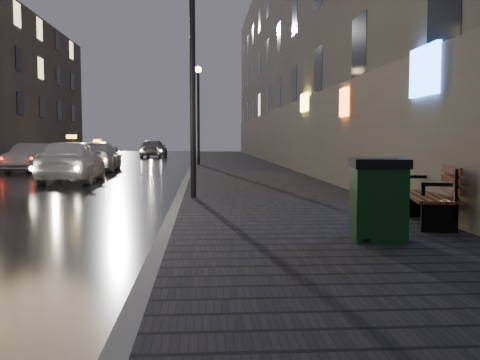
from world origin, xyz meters
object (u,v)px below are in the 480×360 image
object	(u,v)px
trash_bin	(378,199)
bench	(433,194)
lamp_far	(198,103)
car_far	(154,148)
taxi_far	(99,152)
car_left_mid	(32,157)
taxi_mid	(98,157)
taxi_near	(72,160)
lamp_near	(193,59)

from	to	relation	value
trash_bin	bench	bearing A→B (deg)	50.19
lamp_far	car_far	bearing A→B (deg)	103.87
taxi_far	trash_bin	bearing A→B (deg)	-75.59
bench	car_left_mid	world-z (taller)	car_left_mid
bench	taxi_mid	world-z (taller)	taxi_mid
taxi_near	taxi_far	bearing A→B (deg)	-84.01
lamp_far	taxi_far	size ratio (longest dim) A/B	1.09
lamp_far	taxi_far	world-z (taller)	lamp_far
taxi_far	car_far	size ratio (longest dim) A/B	1.10
car_left_mid	lamp_far	bearing A→B (deg)	25.49
trash_bin	taxi_near	world-z (taller)	taxi_near
trash_bin	taxi_near	distance (m)	14.34
bench	car_left_mid	bearing A→B (deg)	136.46
car_left_mid	taxi_far	xyz separation A→B (m)	(1.05, 10.92, 0.00)
taxi_mid	car_far	bearing A→B (deg)	-96.19
lamp_far	bench	xyz separation A→B (m)	(4.08, -20.42, -2.84)
bench	car_left_mid	xyz separation A→B (m)	(-12.01, 17.50, 0.02)
trash_bin	car_left_mid	world-z (taller)	car_left_mid
lamp_near	taxi_near	bearing A→B (deg)	123.94
bench	taxi_far	size ratio (longest dim) A/B	0.42
car_far	trash_bin	bearing A→B (deg)	105.32
lamp_near	trash_bin	size ratio (longest dim) A/B	4.58
car_left_mid	taxi_far	bearing A→B (deg)	89.79
bench	trash_bin	world-z (taller)	trash_bin
lamp_far	lamp_near	bearing A→B (deg)	-90.00
taxi_near	lamp_far	bearing A→B (deg)	-117.66
taxi_far	lamp_far	bearing A→B (deg)	-52.76
lamp_near	lamp_far	distance (m)	16.00
bench	taxi_mid	distance (m)	19.86
taxi_mid	car_far	size ratio (longest dim) A/B	1.08
taxi_near	taxi_far	xyz separation A→B (m)	(-2.37, 17.30, -0.11)
lamp_far	taxi_far	xyz separation A→B (m)	(-6.88, 8.00, -2.81)
lamp_near	car_left_mid	xyz separation A→B (m)	(-7.93, 13.08, -2.82)
taxi_mid	car_far	distance (m)	18.31
car_left_mid	taxi_mid	bearing A→B (deg)	9.57
lamp_far	bench	size ratio (longest dim) A/B	2.59
car_left_mid	bench	bearing A→B (deg)	-50.26
bench	taxi_mid	size ratio (longest dim) A/B	0.43
lamp_near	bench	xyz separation A→B (m)	(4.08, -4.42, -2.84)
taxi_mid	taxi_far	xyz separation A→B (m)	(-2.00, 10.69, -0.02)
lamp_near	taxi_mid	bearing A→B (deg)	110.13
taxi_mid	bench	bearing A→B (deg)	113.82
lamp_near	taxi_far	xyz separation A→B (m)	(-6.88, 24.00, -2.81)
lamp_near	taxi_near	size ratio (longest dim) A/B	1.15
lamp_near	trash_bin	xyz separation A→B (m)	(2.70, -5.70, -2.75)
taxi_mid	car_far	world-z (taller)	car_far
lamp_far	car_far	size ratio (longest dim) A/B	1.19
trash_bin	car_far	xyz separation A→B (m)	(-6.55, 37.30, 0.02)
bench	car_far	bearing A→B (deg)	114.42
lamp_near	taxi_mid	size ratio (longest dim) A/B	1.10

